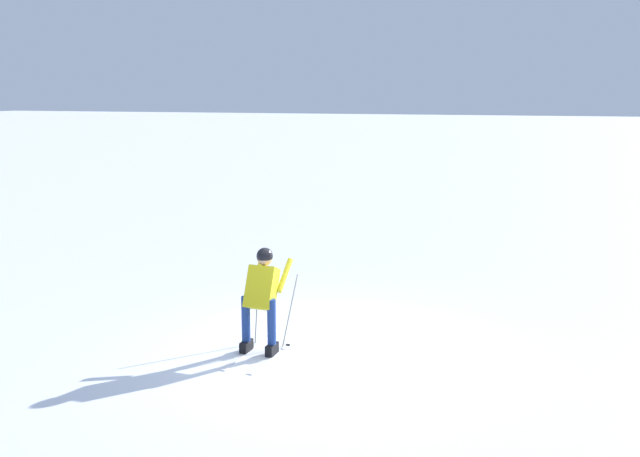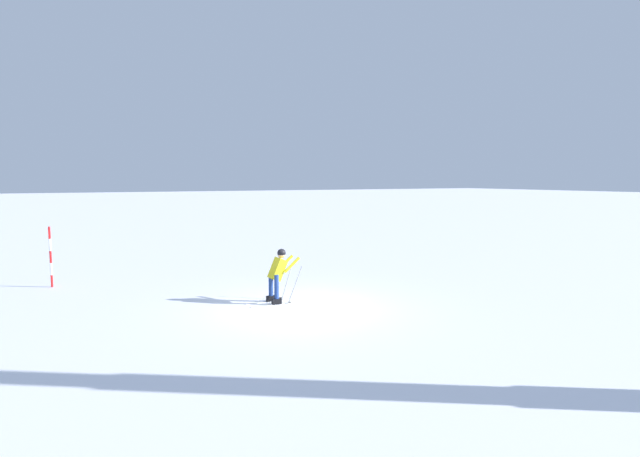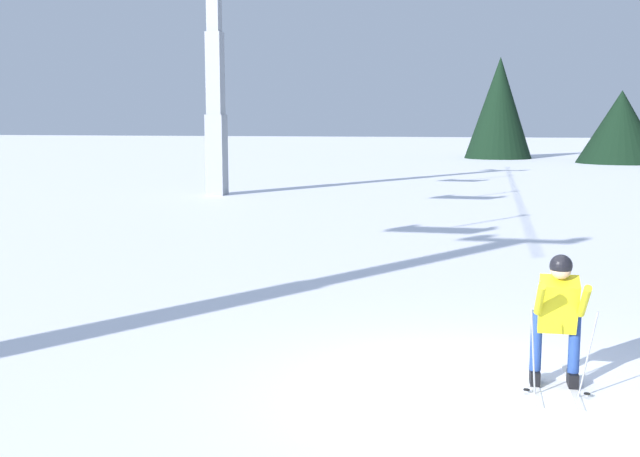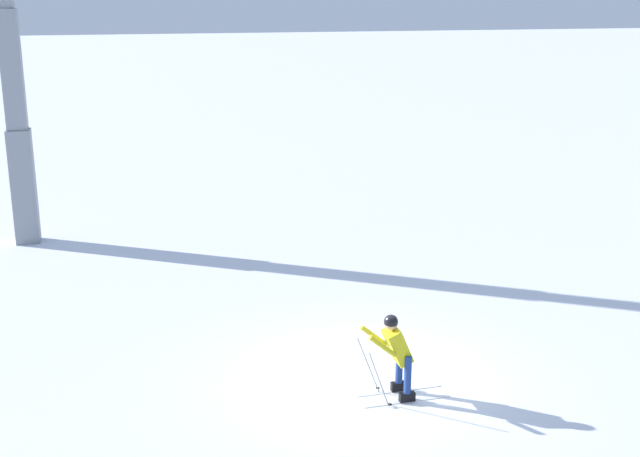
{
  "view_description": "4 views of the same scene",
  "coord_description": "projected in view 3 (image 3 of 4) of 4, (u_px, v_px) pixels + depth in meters",
  "views": [
    {
      "loc": [
        9.46,
        3.5,
        3.82
      ],
      "look_at": [
        0.28,
        0.06,
        1.95
      ],
      "focal_mm": 39.29,
      "sensor_mm": 36.0,
      "label": 1
    },
    {
      "loc": [
        5.9,
        12.66,
        3.62
      ],
      "look_at": [
        -0.49,
        0.29,
        2.24
      ],
      "focal_mm": 28.54,
      "sensor_mm": 36.0,
      "label": 2
    },
    {
      "loc": [
        -8.54,
        -0.06,
        3.04
      ],
      "look_at": [
        0.66,
        1.94,
        1.71
      ],
      "focal_mm": 43.55,
      "sensor_mm": 36.0,
      "label": 3
    },
    {
      "loc": [
        -4.29,
        -13.49,
        6.94
      ],
      "look_at": [
        -0.54,
        1.27,
        2.58
      ],
      "focal_mm": 46.75,
      "sensor_mm": 36.0,
      "label": 4
    }
  ],
  "objects": [
    {
      "name": "ground_plane",
      "position": [
        476.0,
        393.0,
        8.7
      ],
      "size": [
        260.0,
        260.0,
        0.0
      ],
      "primitive_type": "plane",
      "color": "white"
    },
    {
      "name": "skier_carving_main",
      "position": [
        558.0,
        311.0,
        8.67
      ],
      "size": [
        1.61,
        0.71,
        1.7
      ],
      "color": "white",
      "rests_on": "ground_plane"
    },
    {
      "name": "lift_tower_far",
      "position": [
        215.0,
        88.0,
        30.98
      ],
      "size": [
        0.72,
        2.46,
        10.28
      ],
      "color": "gray",
      "rests_on": "ground_plane"
    }
  ]
}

